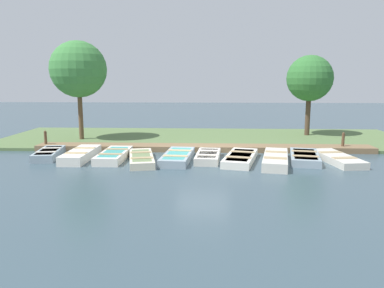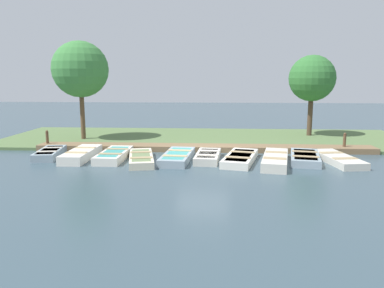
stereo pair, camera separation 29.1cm
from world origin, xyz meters
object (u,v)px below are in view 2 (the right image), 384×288
object	(u,v)px
rowboat_1	(81,154)
rowboat_7	(275,159)
park_tree_far_left	(80,70)
rowboat_5	(208,156)
rowboat_8	(305,157)
rowboat_2	(114,155)
mooring_post_near	(47,139)
park_tree_left	(312,79)
rowboat_9	(338,159)
rowboat_0	(50,153)
rowboat_4	(177,157)
rowboat_6	(240,158)
mooring_post_far	(344,142)
rowboat_3	(141,158)

from	to	relation	value
rowboat_1	rowboat_7	bearing A→B (deg)	86.14
rowboat_1	park_tree_far_left	xyz separation A→B (m)	(-4.79, -1.57, 3.94)
rowboat_5	rowboat_8	bearing A→B (deg)	95.07
rowboat_2	rowboat_8	xyz separation A→B (m)	(-0.05, 8.65, -0.02)
rowboat_5	mooring_post_near	world-z (taller)	mooring_post_near
park_tree_left	mooring_post_near	bearing A→B (deg)	-72.52
rowboat_5	rowboat_9	xyz separation A→B (m)	(0.08, 5.73, -0.02)
rowboat_0	rowboat_9	bearing A→B (deg)	79.86
rowboat_5	park_tree_left	xyz separation A→B (m)	(-6.93, 6.20, 3.46)
rowboat_2	mooring_post_near	world-z (taller)	mooring_post_near
park_tree_left	rowboat_5	bearing A→B (deg)	-41.81
rowboat_8	rowboat_9	xyz separation A→B (m)	(0.13, 1.39, -0.01)
rowboat_5	rowboat_7	size ratio (longest dim) A/B	0.74
rowboat_4	rowboat_9	bearing A→B (deg)	94.88
rowboat_6	mooring_post_far	xyz separation A→B (m)	(-2.56, 5.36, 0.33)
rowboat_3	rowboat_6	xyz separation A→B (m)	(-0.23, 4.40, 0.01)
rowboat_4	rowboat_8	world-z (taller)	rowboat_4
rowboat_3	park_tree_far_left	world-z (taller)	park_tree_far_left
rowboat_0	mooring_post_far	distance (m)	14.39
park_tree_far_left	rowboat_2	bearing A→B (deg)	33.01
rowboat_2	rowboat_3	distance (m)	1.43
rowboat_5	mooring_post_far	size ratio (longest dim) A/B	2.76
park_tree_far_left	mooring_post_far	bearing A→B (deg)	80.21
rowboat_0	rowboat_3	bearing A→B (deg)	71.87
rowboat_2	mooring_post_far	world-z (taller)	mooring_post_far
rowboat_9	mooring_post_far	xyz separation A→B (m)	(-2.39, 1.07, 0.34)
rowboat_6	mooring_post_far	size ratio (longest dim) A/B	3.55
rowboat_3	park_tree_left	bearing A→B (deg)	117.02
rowboat_7	rowboat_0	bearing A→B (deg)	-83.67
rowboat_2	park_tree_left	size ratio (longest dim) A/B	0.61
rowboat_0	rowboat_9	world-z (taller)	rowboat_0
rowboat_0	rowboat_5	xyz separation A→B (m)	(0.27, 7.44, -0.01)
mooring_post_far	park_tree_left	world-z (taller)	park_tree_left
rowboat_7	rowboat_9	bearing A→B (deg)	112.11
rowboat_2	rowboat_7	world-z (taller)	rowboat_7
rowboat_3	rowboat_9	xyz separation A→B (m)	(-0.40, 8.69, -0.00)
rowboat_2	mooring_post_near	xyz separation A→B (m)	(-2.31, -4.16, 0.31)
rowboat_3	rowboat_9	distance (m)	8.70
rowboat_1	rowboat_7	size ratio (longest dim) A/B	0.86
mooring_post_near	mooring_post_far	world-z (taller)	same
rowboat_0	rowboat_2	size ratio (longest dim) A/B	0.88
rowboat_0	rowboat_2	distance (m)	3.15
rowboat_7	rowboat_1	bearing A→B (deg)	-82.63
rowboat_5	park_tree_left	size ratio (longest dim) A/B	0.54
rowboat_3	mooring_post_far	bearing A→B (deg)	94.00
rowboat_3	park_tree_far_left	xyz separation A→B (m)	(-5.24, -4.44, 3.99)
rowboat_2	rowboat_3	bearing A→B (deg)	70.89
rowboat_3	rowboat_4	distance (m)	1.63
mooring_post_near	rowboat_7	bearing A→B (deg)	75.58
rowboat_3	rowboat_8	size ratio (longest dim) A/B	1.09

